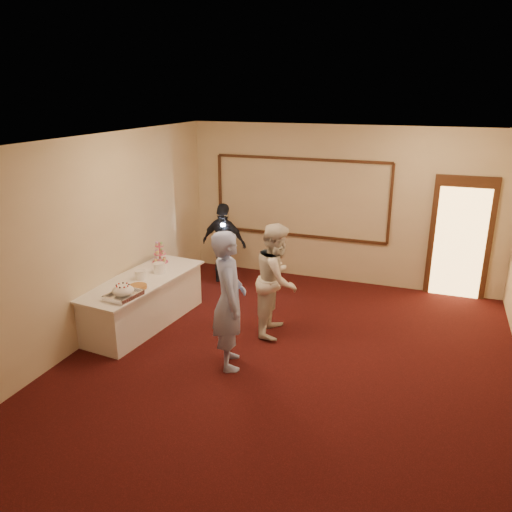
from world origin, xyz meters
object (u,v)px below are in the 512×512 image
Objects in this scene: cupcake_stand at (160,254)px; tart at (138,287)px; pavlova_tray at (123,292)px; plate_stack_a at (140,275)px; woman at (277,279)px; guest at (224,243)px; buffet_table at (143,301)px; plate_stack_b at (159,268)px; man at (229,300)px.

tart is at bearing -75.02° from cupcake_stand.
pavlova_tray is 1.43× the size of cupcake_stand.
woman reaches higher than plate_stack_a.
cupcake_stand is (-0.30, 1.54, 0.06)m from pavlova_tray.
plate_stack_a is 0.11× the size of guest.
woman is at bearing 12.91° from plate_stack_a.
tart reaches higher than buffet_table.
cupcake_stand is 2.27× the size of plate_stack_a.
plate_stack_b is 1.97m from woman.
guest is (0.48, 2.16, 0.39)m from buffet_table.
pavlova_tray is at bearing -76.34° from plate_stack_a.
guest reaches higher than pavlova_tray.
plate_stack_a is at bearing -81.02° from cupcake_stand.
man is (1.79, -0.67, 0.11)m from plate_stack_a.
plate_stack_b is 0.64× the size of tart.
pavlova_tray is 0.36m from tart.
plate_stack_b is 0.13× the size of guest.
plate_stack_a is at bearing -109.92° from plate_stack_b.
pavlova_tray reaches higher than buffet_table.
pavlova_tray reaches higher than plate_stack_b.
plate_stack_a is 2.15m from woman.
tart is (0.19, -0.36, -0.04)m from plate_stack_a.
man is at bearing -31.67° from plate_stack_b.
guest is at bearing 79.04° from plate_stack_b.
buffet_table is 1.38× the size of woman.
plate_stack_b is 0.10× the size of man.
woman is (2.22, -0.34, -0.04)m from cupcake_stand.
woman is (2.09, 0.46, 0.48)m from buffet_table.
man is (1.79, -0.69, 0.57)m from buffet_table.
plate_stack_a is 0.38m from plate_stack_b.
man is 1.19m from woman.
plate_stack_b is 0.72m from tart.
man reaches higher than guest.
man reaches higher than pavlova_tray.
man is (1.92, -1.49, 0.04)m from cupcake_stand.
plate_stack_a is 2.23m from guest.
cupcake_stand is 2.25m from woman.
plate_stack_a is (0.13, -0.82, -0.07)m from cupcake_stand.
plate_stack_b is at bearing 88.09° from woman.
guest is (0.61, 1.35, -0.13)m from cupcake_stand.
guest reaches higher than buffet_table.
plate_stack_a is at bearing 103.66° from pavlova_tray.
pavlova_tray is 0.30× the size of man.
tart is (0.19, -0.38, 0.41)m from buffet_table.
pavlova_tray is 2.88× the size of plate_stack_b.
tart is at bearing 87.85° from guest.
plate_stack_a is 0.10× the size of woman.
guest is at bearing 83.94° from pavlova_tray.
plate_stack_b is at bearing -60.85° from cupcake_stand.
pavlova_tray is at bearing 88.42° from guest.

